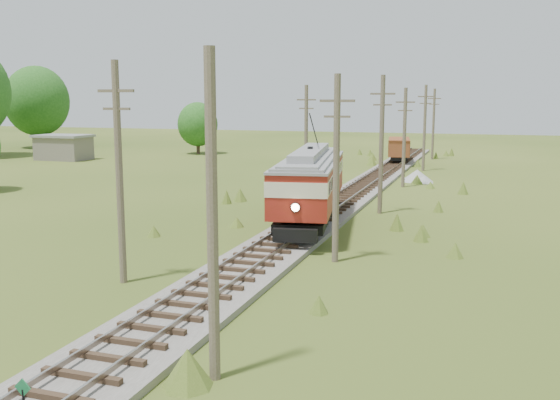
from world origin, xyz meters
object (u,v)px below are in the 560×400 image
(gondola, at_px, (399,148))
(switch_marker, at_px, (23,396))
(streetcar, at_px, (310,180))
(gravel_pile, at_px, (418,176))

(gondola, bearing_deg, switch_marker, -98.43)
(streetcar, distance_m, gravel_pile, 23.11)
(streetcar, relative_size, gondola, 1.82)
(switch_marker, relative_size, gondola, 0.14)
(gravel_pile, bearing_deg, streetcar, -99.65)
(switch_marker, distance_m, gravel_pile, 46.67)
(gravel_pile, bearing_deg, gondola, 104.39)
(switch_marker, xyz_separation_m, gravel_pile, (4.06, 46.50, -0.12))
(streetcar, xyz_separation_m, gravel_pile, (3.86, 22.67, -2.29))
(switch_marker, bearing_deg, gravel_pile, 85.01)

